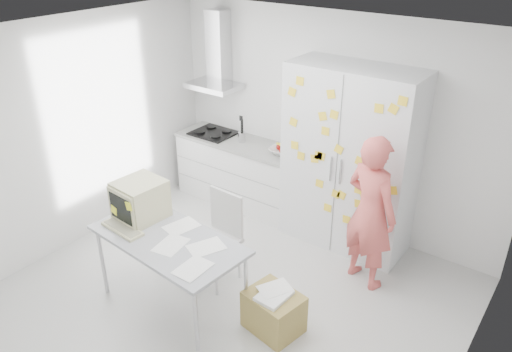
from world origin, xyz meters
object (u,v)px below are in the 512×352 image
Objects in this scene: chair at (219,232)px; cardboard_box at (274,311)px; desk at (150,216)px; person at (370,212)px.

chair reaches higher than cardboard_box.
cardboard_box is at bearing 16.51° from desk.
person is 2.27m from desk.
chair is (0.38, 0.61, -0.37)m from desk.
person reaches higher than desk.
person is 1.62m from chair.
cardboard_box is (1.33, 0.27, -0.73)m from desk.
chair is (-1.32, -0.89, -0.28)m from person.
desk is 1.59× the size of chair.
person reaches higher than chair.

